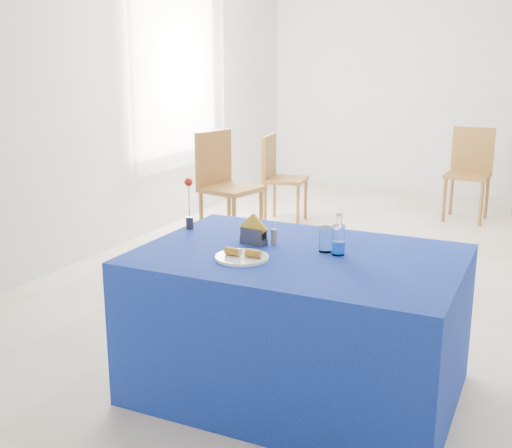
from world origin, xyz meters
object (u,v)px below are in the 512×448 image
(plate, at_px, (242,257))
(chair_win_b, at_px, (278,172))
(water_bottle, at_px, (338,241))
(chair_bg_left, at_px, (470,167))
(chair_win_a, at_px, (223,179))
(blue_table, at_px, (298,323))

(plate, relative_size, chair_win_b, 0.28)
(water_bottle, relative_size, chair_bg_left, 0.22)
(plate, xyz_separation_m, chair_win_a, (-1.47, 2.58, -0.16))
(chair_win_b, bearing_deg, chair_win_a, 162.38)
(water_bottle, bearing_deg, chair_win_a, 129.02)
(water_bottle, xyz_separation_m, chair_win_b, (-1.71, 3.26, -0.30))
(water_bottle, relative_size, chair_win_a, 0.20)
(chair_bg_left, distance_m, chair_win_b, 2.08)
(chair_bg_left, bearing_deg, chair_win_b, -149.01)
(plate, bearing_deg, chair_win_a, 119.71)
(chair_win_a, bearing_deg, plate, -137.35)
(blue_table, distance_m, chair_bg_left, 4.32)
(blue_table, relative_size, chair_bg_left, 1.62)
(water_bottle, bearing_deg, plate, -146.44)
(chair_win_b, bearing_deg, plate, -167.25)
(water_bottle, bearing_deg, blue_table, -161.88)
(water_bottle, height_order, chair_bg_left, chair_bg_left)
(chair_bg_left, distance_m, chair_win_a, 2.78)
(plate, distance_m, chair_bg_left, 4.55)
(plate, distance_m, water_bottle, 0.49)
(water_bottle, bearing_deg, chair_win_b, 117.75)
(blue_table, bearing_deg, chair_win_b, 114.73)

